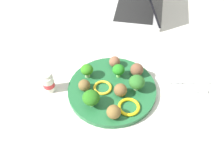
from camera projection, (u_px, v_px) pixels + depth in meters
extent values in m
plane|color=silver|center=(112.00, 91.00, 0.86)|extent=(4.00, 4.00, 0.00)
cylinder|color=#236638|center=(112.00, 90.00, 0.86)|extent=(0.28, 0.28, 0.02)
cylinder|color=#92CE66|center=(118.00, 75.00, 0.88)|extent=(0.01, 0.01, 0.02)
ellipsoid|color=#227E1D|center=(119.00, 70.00, 0.86)|extent=(0.04, 0.04, 0.03)
cylinder|color=#9DBA80|center=(87.00, 75.00, 0.88)|extent=(0.02, 0.02, 0.02)
ellipsoid|color=#307D1B|center=(87.00, 70.00, 0.86)|extent=(0.04, 0.04, 0.03)
cylinder|color=#92BA79|center=(136.00, 88.00, 0.84)|extent=(0.02, 0.02, 0.01)
ellipsoid|color=#2C6A27|center=(137.00, 82.00, 0.82)|extent=(0.05, 0.05, 0.04)
cylinder|color=#9FB86A|center=(92.00, 103.00, 0.80)|extent=(0.01, 0.01, 0.02)
ellipsoid|color=#266A19|center=(91.00, 98.00, 0.78)|extent=(0.05, 0.05, 0.04)
sphere|color=brown|center=(120.00, 90.00, 0.82)|extent=(0.04, 0.04, 0.04)
sphere|color=brown|center=(114.00, 112.00, 0.76)|extent=(0.04, 0.04, 0.04)
sphere|color=brown|center=(115.00, 62.00, 0.90)|extent=(0.04, 0.04, 0.04)
sphere|color=brown|center=(137.00, 70.00, 0.87)|extent=(0.04, 0.04, 0.04)
sphere|color=brown|center=(84.00, 86.00, 0.83)|extent=(0.04, 0.04, 0.04)
torus|color=yellow|center=(103.00, 88.00, 0.85)|extent=(0.06, 0.06, 0.01)
torus|color=yellow|center=(129.00, 107.00, 0.80)|extent=(0.08, 0.08, 0.01)
cube|color=white|center=(187.00, 87.00, 0.87)|extent=(0.18, 0.14, 0.01)
cube|color=silver|center=(193.00, 90.00, 0.86)|extent=(0.09, 0.03, 0.01)
cube|color=silver|center=(174.00, 89.00, 0.86)|extent=(0.03, 0.03, 0.01)
cube|color=silver|center=(195.00, 82.00, 0.88)|extent=(0.09, 0.02, 0.01)
cube|color=silver|center=(173.00, 81.00, 0.88)|extent=(0.06, 0.02, 0.01)
cylinder|color=white|center=(48.00, 83.00, 0.85)|extent=(0.04, 0.04, 0.06)
cylinder|color=red|center=(49.00, 84.00, 0.85)|extent=(0.04, 0.04, 0.02)
cylinder|color=silver|center=(46.00, 76.00, 0.82)|extent=(0.03, 0.03, 0.01)
cube|color=silver|center=(136.00, 5.00, 1.17)|extent=(0.28, 0.36, 0.02)
cube|color=black|center=(136.00, 4.00, 1.16)|extent=(0.21, 0.31, 0.00)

